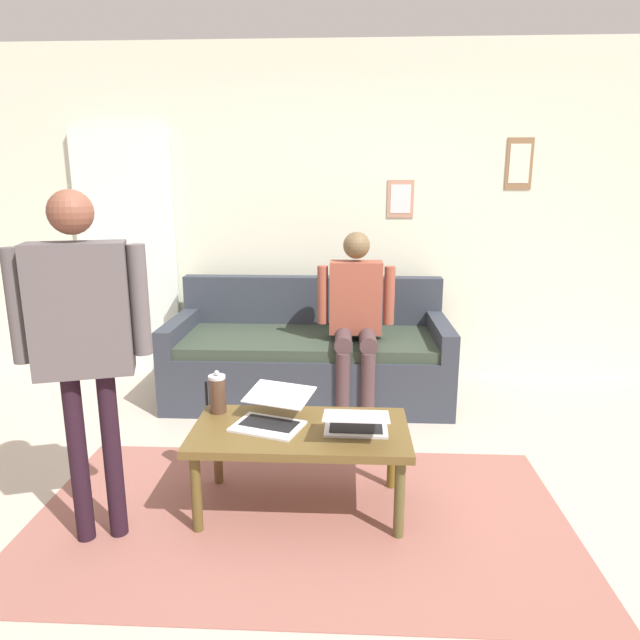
{
  "coord_description": "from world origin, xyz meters",
  "views": [
    {
      "loc": [
        -0.12,
        2.55,
        1.6
      ],
      "look_at": [
        0.04,
        -0.77,
        0.8
      ],
      "focal_mm": 31.6,
      "sensor_mm": 36.0,
      "label": 1
    }
  ],
  "objects_px": {
    "couch": "(309,358)",
    "french_press": "(217,394)",
    "laptop_left": "(272,415)",
    "laptop_center": "(356,423)",
    "person_seated": "(356,311)",
    "interior_door": "(127,255)",
    "person_standing": "(82,326)",
    "coffee_table": "(301,437)"
  },
  "relations": [
    {
      "from": "couch",
      "to": "french_press",
      "type": "distance_m",
      "value": 1.47
    },
    {
      "from": "laptop_left",
      "to": "laptop_center",
      "type": "height_order",
      "value": "laptop_left"
    },
    {
      "from": "french_press",
      "to": "person_seated",
      "type": "distance_m",
      "value": 1.4
    },
    {
      "from": "interior_door",
      "to": "french_press",
      "type": "xyz_separation_m",
      "value": [
        -1.19,
        1.93,
        -0.48
      ]
    },
    {
      "from": "couch",
      "to": "person_seated",
      "type": "xyz_separation_m",
      "value": [
        -0.35,
        0.23,
        0.42
      ]
    },
    {
      "from": "person_standing",
      "to": "person_seated",
      "type": "height_order",
      "value": "person_standing"
    },
    {
      "from": "coffee_table",
      "to": "french_press",
      "type": "distance_m",
      "value": 0.51
    },
    {
      "from": "coffee_table",
      "to": "french_press",
      "type": "xyz_separation_m",
      "value": [
        0.45,
        -0.18,
        0.15
      ]
    },
    {
      "from": "coffee_table",
      "to": "person_standing",
      "type": "xyz_separation_m",
      "value": [
        0.91,
        0.29,
        0.63
      ]
    },
    {
      "from": "person_standing",
      "to": "person_seated",
      "type": "relative_size",
      "value": 1.24
    },
    {
      "from": "interior_door",
      "to": "person_seated",
      "type": "xyz_separation_m",
      "value": [
        -1.92,
        0.76,
        -0.3
      ]
    },
    {
      "from": "laptop_center",
      "to": "interior_door",
      "type": "bearing_deg",
      "value": -48.33
    },
    {
      "from": "coffee_table",
      "to": "laptop_left",
      "type": "bearing_deg",
      "value": -16.99
    },
    {
      "from": "coffee_table",
      "to": "person_standing",
      "type": "distance_m",
      "value": 1.14
    },
    {
      "from": "french_press",
      "to": "person_seated",
      "type": "relative_size",
      "value": 0.18
    },
    {
      "from": "coffee_table",
      "to": "person_seated",
      "type": "bearing_deg",
      "value": -101.89
    },
    {
      "from": "person_seated",
      "to": "laptop_center",
      "type": "bearing_deg",
      "value": 89.5
    },
    {
      "from": "french_press",
      "to": "person_seated",
      "type": "height_order",
      "value": "person_seated"
    },
    {
      "from": "laptop_left",
      "to": "person_standing",
      "type": "xyz_separation_m",
      "value": [
        0.76,
        0.33,
        0.53
      ]
    },
    {
      "from": "interior_door",
      "to": "laptop_left",
      "type": "relative_size",
      "value": 4.53
    },
    {
      "from": "couch",
      "to": "laptop_center",
      "type": "height_order",
      "value": "couch"
    },
    {
      "from": "couch",
      "to": "person_seated",
      "type": "distance_m",
      "value": 0.59
    },
    {
      "from": "laptop_left",
      "to": "laptop_center",
      "type": "relative_size",
      "value": 1.25
    },
    {
      "from": "laptop_center",
      "to": "french_press",
      "type": "bearing_deg",
      "value": -16.75
    },
    {
      "from": "interior_door",
      "to": "couch",
      "type": "bearing_deg",
      "value": 161.43
    },
    {
      "from": "couch",
      "to": "laptop_center",
      "type": "distance_m",
      "value": 1.66
    },
    {
      "from": "couch",
      "to": "laptop_left",
      "type": "distance_m",
      "value": 1.54
    },
    {
      "from": "interior_door",
      "to": "couch",
      "type": "xyz_separation_m",
      "value": [
        -1.58,
        0.53,
        -0.72
      ]
    },
    {
      "from": "laptop_left",
      "to": "french_press",
      "type": "bearing_deg",
      "value": -23.43
    },
    {
      "from": "interior_door",
      "to": "coffee_table",
      "type": "distance_m",
      "value": 2.74
    },
    {
      "from": "person_seated",
      "to": "coffee_table",
      "type": "bearing_deg",
      "value": 78.11
    },
    {
      "from": "person_standing",
      "to": "person_seated",
      "type": "distance_m",
      "value": 2.04
    },
    {
      "from": "french_press",
      "to": "person_standing",
      "type": "height_order",
      "value": "person_standing"
    },
    {
      "from": "interior_door",
      "to": "coffee_table",
      "type": "xyz_separation_m",
      "value": [
        -1.64,
        2.11,
        -0.64
      ]
    },
    {
      "from": "laptop_left",
      "to": "person_standing",
      "type": "relative_size",
      "value": 0.29
    },
    {
      "from": "interior_door",
      "to": "laptop_center",
      "type": "xyz_separation_m",
      "value": [
        -1.91,
        2.15,
        -0.54
      ]
    },
    {
      "from": "french_press",
      "to": "person_standing",
      "type": "distance_m",
      "value": 0.8
    },
    {
      "from": "laptop_center",
      "to": "person_standing",
      "type": "height_order",
      "value": "person_standing"
    },
    {
      "from": "couch",
      "to": "person_seated",
      "type": "height_order",
      "value": "person_seated"
    },
    {
      "from": "interior_door",
      "to": "laptop_left",
      "type": "height_order",
      "value": "interior_door"
    },
    {
      "from": "coffee_table",
      "to": "french_press",
      "type": "bearing_deg",
      "value": -21.39
    },
    {
      "from": "couch",
      "to": "laptop_center",
      "type": "xyz_separation_m",
      "value": [
        -0.33,
        1.62,
        0.18
      ]
    }
  ]
}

